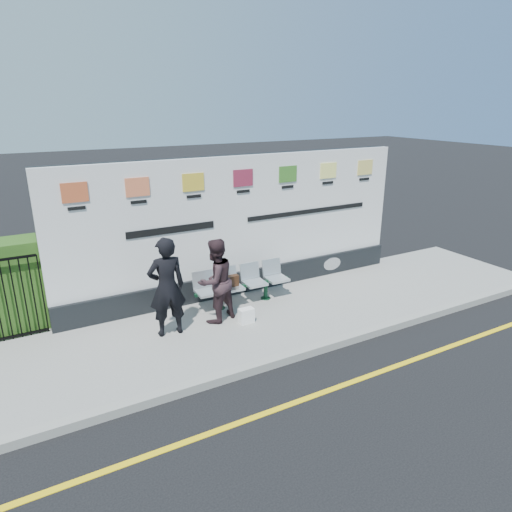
{
  "coord_description": "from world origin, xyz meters",
  "views": [
    {
      "loc": [
        -3.83,
        -4.64,
        4.17
      ],
      "look_at": [
        0.32,
        2.89,
        1.25
      ],
      "focal_mm": 32.0,
      "sensor_mm": 36.0,
      "label": 1
    }
  ],
  "objects_px": {
    "bench": "(243,294)",
    "woman_left": "(167,287)",
    "woman_right": "(216,281)",
    "billboard": "(242,235)"
  },
  "relations": [
    {
      "from": "woman_left",
      "to": "billboard",
      "type": "bearing_deg",
      "value": -148.4
    },
    {
      "from": "bench",
      "to": "woman_left",
      "type": "distance_m",
      "value": 1.99
    },
    {
      "from": "bench",
      "to": "woman_left",
      "type": "xyz_separation_m",
      "value": [
        -1.79,
        -0.52,
        0.7
      ]
    },
    {
      "from": "billboard",
      "to": "woman_left",
      "type": "relative_size",
      "value": 4.34
    },
    {
      "from": "bench",
      "to": "woman_right",
      "type": "bearing_deg",
      "value": -150.04
    },
    {
      "from": "bench",
      "to": "woman_left",
      "type": "bearing_deg",
      "value": -162.29
    },
    {
      "from": "bench",
      "to": "woman_right",
      "type": "relative_size",
      "value": 1.24
    },
    {
      "from": "woman_right",
      "to": "billboard",
      "type": "bearing_deg",
      "value": -154.23
    },
    {
      "from": "woman_left",
      "to": "woman_right",
      "type": "height_order",
      "value": "woman_left"
    },
    {
      "from": "billboard",
      "to": "bench",
      "type": "xyz_separation_m",
      "value": [
        -0.31,
        -0.64,
        -1.08
      ]
    }
  ]
}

